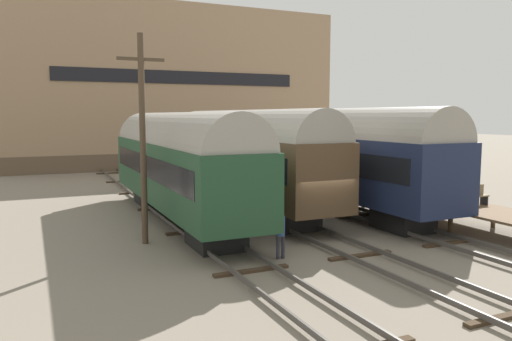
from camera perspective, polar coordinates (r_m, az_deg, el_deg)
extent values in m
plane|color=slate|center=(20.92, 6.93, -7.68)|extent=(200.00, 200.00, 0.00)
cube|color=#4C4742|center=(18.85, -6.28, -8.68)|extent=(0.08, 60.00, 0.16)
cube|color=#4C4742|center=(19.32, -2.19, -8.27)|extent=(0.08, 60.00, 0.16)
cube|color=#3D2D1E|center=(16.44, -0.53, -11.39)|extent=(2.60, 0.24, 0.10)
cube|color=#3D2D1E|center=(21.86, -6.94, -6.94)|extent=(2.60, 0.24, 0.10)
cube|color=#3D2D1E|center=(27.53, -10.70, -4.24)|extent=(2.60, 0.24, 0.10)
cube|color=#3D2D1E|center=(33.31, -13.14, -2.46)|extent=(2.60, 0.24, 0.10)
cube|color=#3D2D1E|center=(39.16, -14.86, -1.21)|extent=(2.60, 0.24, 0.10)
cube|color=#3D2D1E|center=(45.05, -16.13, -0.28)|extent=(2.60, 0.24, 0.10)
cube|color=#4C4742|center=(20.53, 5.21, -7.42)|extent=(0.08, 60.00, 0.16)
cube|color=#4C4742|center=(21.25, 8.60, -6.99)|extent=(0.08, 60.00, 0.16)
cube|color=#3D2D1E|center=(14.37, 26.56, -14.74)|extent=(2.60, 0.24, 0.10)
cube|color=#3D2D1E|center=(18.50, 11.82, -9.49)|extent=(2.60, 0.24, 0.10)
cube|color=#3D2D1E|center=(23.46, 3.11, -5.99)|extent=(2.60, 0.24, 0.10)
cube|color=#3D2D1E|center=(28.81, -2.41, -3.66)|extent=(2.60, 0.24, 0.10)
cube|color=#3D2D1E|center=(34.38, -6.15, -2.06)|extent=(2.60, 0.24, 0.10)
cube|color=#3D2D1E|center=(40.07, -8.84, -0.90)|extent=(2.60, 0.24, 0.10)
cube|color=#3D2D1E|center=(45.84, -10.85, -0.03)|extent=(2.60, 0.24, 0.10)
cube|color=#4C4742|center=(22.88, 14.60, -6.16)|extent=(0.08, 60.00, 0.16)
cube|color=#4C4742|center=(23.80, 17.30, -5.77)|extent=(0.08, 60.00, 0.16)
cube|color=#3D2D1E|center=(21.23, 21.25, -7.73)|extent=(2.60, 0.24, 0.10)
cube|color=#3D2D1E|center=(25.67, 11.62, -5.03)|extent=(2.60, 0.24, 0.10)
cube|color=#3D2D1E|center=(30.64, 5.02, -3.08)|extent=(2.60, 0.24, 0.10)
cube|color=#3D2D1E|center=(35.92, 0.33, -1.66)|extent=(2.60, 0.24, 0.10)
cube|color=#3D2D1E|center=(41.40, -3.14, -0.61)|extent=(2.60, 0.24, 0.10)
cube|color=#3D2D1E|center=(47.01, -5.79, 0.20)|extent=(2.60, 0.24, 0.10)
cube|color=black|center=(29.21, -11.56, -2.76)|extent=(1.80, 2.40, 1.00)
cube|color=black|center=(19.36, -4.62, -7.29)|extent=(1.80, 2.40, 1.00)
cube|color=#1E4228|center=(23.94, -8.89, -0.13)|extent=(2.98, 16.05, 2.77)
cube|color=black|center=(23.90, -8.90, 0.66)|extent=(3.02, 14.76, 1.00)
cylinder|color=gray|center=(23.82, -8.94, 3.18)|extent=(2.83, 15.73, 2.83)
cube|color=black|center=(32.75, -5.25, -1.68)|extent=(1.80, 2.40, 1.00)
cube|color=black|center=(22.65, 4.08, -5.27)|extent=(1.80, 2.40, 1.00)
cube|color=#4C3823|center=(27.34, -1.46, 0.93)|extent=(2.92, 17.17, 2.95)
cube|color=black|center=(27.31, -1.46, 1.67)|extent=(2.96, 15.79, 1.06)
cylinder|color=gray|center=(27.24, -1.47, 4.02)|extent=(2.78, 16.82, 2.78)
cube|color=black|center=(31.36, 4.20, -2.02)|extent=(1.80, 2.40, 1.00)
cube|color=black|center=(23.09, 16.39, -5.30)|extent=(1.80, 2.40, 1.00)
cube|color=#192342|center=(26.80, 9.43, 0.75)|extent=(3.05, 15.64, 2.96)
cube|color=black|center=(26.77, 9.45, 1.51)|extent=(3.09, 14.39, 1.07)
cylinder|color=gray|center=(26.70, 9.49, 3.91)|extent=(2.90, 15.32, 2.90)
cube|color=brown|center=(23.97, 23.55, -3.99)|extent=(2.88, 12.70, 0.10)
cylinder|color=brown|center=(27.73, 12.14, -3.33)|extent=(0.20, 0.20, 0.92)
cylinder|color=brown|center=(29.32, 16.21, -2.92)|extent=(0.20, 0.20, 0.92)
cylinder|color=brown|center=(23.13, 21.34, -5.55)|extent=(0.20, 0.20, 0.92)
cylinder|color=brown|center=(25.02, 25.49, -4.86)|extent=(0.20, 0.20, 0.92)
cube|color=brown|center=(24.35, 23.72, -2.70)|extent=(1.40, 0.40, 0.06)
cube|color=brown|center=(24.43, 23.45, -2.06)|extent=(1.40, 0.06, 0.45)
cube|color=black|center=(23.95, 22.74, -3.36)|extent=(0.06, 0.40, 0.40)
cube|color=black|center=(24.83, 24.62, -3.11)|extent=(0.06, 0.40, 0.40)
cylinder|color=#282833|center=(17.77, 2.51, -8.79)|extent=(0.12, 0.12, 0.83)
cylinder|color=#282833|center=(17.86, 3.09, -8.72)|extent=(0.12, 0.12, 0.83)
cylinder|color=navy|center=(17.63, 2.82, -6.35)|extent=(0.32, 0.32, 0.70)
sphere|color=tan|center=(17.53, 2.83, -4.89)|extent=(0.23, 0.23, 0.23)
cylinder|color=#473828|center=(19.83, -12.81, 3.36)|extent=(0.24, 0.24, 8.15)
cube|color=#473828|center=(19.92, -13.03, 12.29)|extent=(1.80, 0.12, 0.12)
cube|color=brown|center=(54.02, -10.16, 1.71)|extent=(32.73, 12.27, 1.56)
cube|color=#9E7F60|center=(53.96, -10.33, 9.98)|extent=(32.73, 12.27, 14.02)
cube|color=black|center=(48.00, -8.50, 10.48)|extent=(22.91, 0.10, 1.20)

